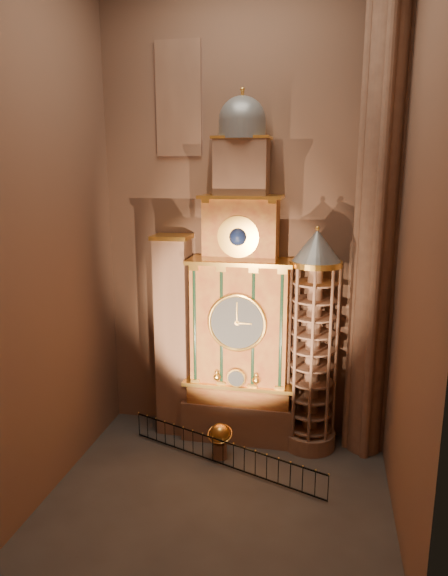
% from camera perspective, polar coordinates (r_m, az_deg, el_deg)
% --- Properties ---
extents(floor, '(14.00, 14.00, 0.00)m').
position_cam_1_polar(floor, '(23.16, -0.50, -21.89)').
color(floor, '#383330').
rests_on(floor, ground).
extents(wall_back, '(22.00, 0.00, 22.00)m').
position_cam_1_polar(wall_back, '(25.01, 2.34, 7.82)').
color(wall_back, brown).
rests_on(wall_back, floor).
extents(wall_left, '(0.00, 22.00, 22.00)m').
position_cam_1_polar(wall_left, '(21.71, -19.06, 6.35)').
color(wall_left, brown).
rests_on(wall_left, floor).
extents(wall_right, '(0.00, 22.00, 22.00)m').
position_cam_1_polar(wall_right, '(18.96, 20.69, 5.37)').
color(wall_right, brown).
rests_on(wall_right, floor).
extents(astronomical_clock, '(5.60, 2.41, 16.70)m').
position_cam_1_polar(astronomical_clock, '(24.77, 1.87, -2.40)').
color(astronomical_clock, '#8C634C').
rests_on(astronomical_clock, floor).
extents(portrait_tower, '(1.80, 1.60, 10.20)m').
position_cam_1_polar(portrait_tower, '(25.99, -5.59, -5.24)').
color(portrait_tower, '#8C634C').
rests_on(portrait_tower, floor).
extents(stair_turret, '(2.50, 2.50, 10.80)m').
position_cam_1_polar(stair_turret, '(24.62, 9.84, -6.13)').
color(stair_turret, '#8C634C').
rests_on(stair_turret, floor).
extents(gothic_pier, '(2.04, 2.04, 22.00)m').
position_cam_1_polar(gothic_pier, '(23.79, 16.71, 7.03)').
color(gothic_pier, '#8C634C').
rests_on(gothic_pier, floor).
extents(stained_glass_window, '(2.20, 0.14, 5.20)m').
position_cam_1_polar(stained_glass_window, '(25.75, -5.08, 20.19)').
color(stained_glass_window, navy).
rests_on(stained_glass_window, wall_back).
extents(celestial_globe, '(1.21, 1.15, 1.71)m').
position_cam_1_polar(celestial_globe, '(24.98, -0.46, -16.30)').
color(celestial_globe, '#8C634C').
rests_on(celestial_globe, floor).
extents(iron_railing, '(9.44, 3.62, 1.22)m').
position_cam_1_polar(iron_railing, '(24.53, -0.12, -17.87)').
color(iron_railing, black).
rests_on(iron_railing, floor).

